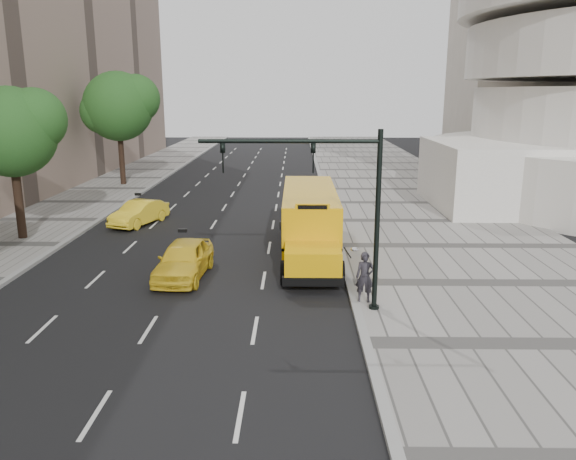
{
  "coord_description": "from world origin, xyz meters",
  "views": [
    {
      "loc": [
        3.83,
        -27.02,
        7.58
      ],
      "look_at": [
        3.5,
        -4.0,
        1.9
      ],
      "focal_mm": 35.0,
      "sensor_mm": 36.0,
      "label": 1
    }
  ],
  "objects_px": {
    "taxi_far": "(139,213)",
    "traffic_signal": "(336,198)",
    "school_bus": "(310,216)",
    "pedestrian": "(365,277)",
    "taxi_near": "(184,259)",
    "tree_b": "(12,131)",
    "tree_c": "(119,106)"
  },
  "relations": [
    {
      "from": "pedestrian",
      "to": "taxi_near",
      "type": "bearing_deg",
      "value": 164.5
    },
    {
      "from": "pedestrian",
      "to": "tree_b",
      "type": "bearing_deg",
      "value": 159.37
    },
    {
      "from": "tree_c",
      "to": "school_bus",
      "type": "distance_m",
      "value": 25.0
    },
    {
      "from": "taxi_near",
      "to": "traffic_signal",
      "type": "distance_m",
      "value": 7.83
    },
    {
      "from": "pedestrian",
      "to": "traffic_signal",
      "type": "height_order",
      "value": "traffic_signal"
    },
    {
      "from": "school_bus",
      "to": "tree_c",
      "type": "bearing_deg",
      "value": 127.35
    },
    {
      "from": "taxi_far",
      "to": "traffic_signal",
      "type": "xyz_separation_m",
      "value": [
        10.54,
        -13.33,
        3.39
      ]
    },
    {
      "from": "school_bus",
      "to": "taxi_far",
      "type": "bearing_deg",
      "value": 150.64
    },
    {
      "from": "taxi_near",
      "to": "pedestrian",
      "type": "height_order",
      "value": "pedestrian"
    },
    {
      "from": "tree_c",
      "to": "taxi_far",
      "type": "height_order",
      "value": "tree_c"
    },
    {
      "from": "pedestrian",
      "to": "traffic_signal",
      "type": "xyz_separation_m",
      "value": [
        -1.14,
        -0.69,
        3.02
      ]
    },
    {
      "from": "tree_c",
      "to": "taxi_far",
      "type": "bearing_deg",
      "value": -70.13
    },
    {
      "from": "taxi_near",
      "to": "tree_b",
      "type": "bearing_deg",
      "value": 151.86
    },
    {
      "from": "tree_b",
      "to": "taxi_far",
      "type": "height_order",
      "value": "tree_b"
    },
    {
      "from": "tree_b",
      "to": "traffic_signal",
      "type": "bearing_deg",
      "value": -31.76
    },
    {
      "from": "taxi_near",
      "to": "taxi_far",
      "type": "xyz_separation_m",
      "value": [
        -4.5,
        9.59,
        -0.09
      ]
    },
    {
      "from": "tree_b",
      "to": "taxi_far",
      "type": "xyz_separation_m",
      "value": [
        5.07,
        3.67,
        -4.96
      ]
    },
    {
      "from": "tree_c",
      "to": "taxi_far",
      "type": "relative_size",
      "value": 2.17
    },
    {
      "from": "taxi_near",
      "to": "pedestrian",
      "type": "relative_size",
      "value": 2.5
    },
    {
      "from": "school_bus",
      "to": "pedestrian",
      "type": "height_order",
      "value": "school_bus"
    },
    {
      "from": "school_bus",
      "to": "tree_b",
      "type": "bearing_deg",
      "value": 172.86
    },
    {
      "from": "tree_b",
      "to": "traffic_signal",
      "type": "distance_m",
      "value": 18.42
    },
    {
      "from": "traffic_signal",
      "to": "pedestrian",
      "type": "bearing_deg",
      "value": 31.22
    },
    {
      "from": "taxi_near",
      "to": "taxi_far",
      "type": "distance_m",
      "value": 10.59
    },
    {
      "from": "tree_c",
      "to": "taxi_near",
      "type": "height_order",
      "value": "tree_c"
    },
    {
      "from": "tree_c",
      "to": "taxi_near",
      "type": "bearing_deg",
      "value": -67.93
    },
    {
      "from": "taxi_near",
      "to": "taxi_far",
      "type": "relative_size",
      "value": 1.09
    },
    {
      "from": "tree_c",
      "to": "taxi_far",
      "type": "xyz_separation_m",
      "value": [
        5.05,
        -13.98,
        -5.8
      ]
    },
    {
      "from": "taxi_far",
      "to": "traffic_signal",
      "type": "relative_size",
      "value": 0.66
    },
    {
      "from": "tree_c",
      "to": "school_bus",
      "type": "bearing_deg",
      "value": -52.65
    },
    {
      "from": "school_bus",
      "to": "traffic_signal",
      "type": "relative_size",
      "value": 1.81
    },
    {
      "from": "tree_c",
      "to": "traffic_signal",
      "type": "height_order",
      "value": "tree_c"
    }
  ]
}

